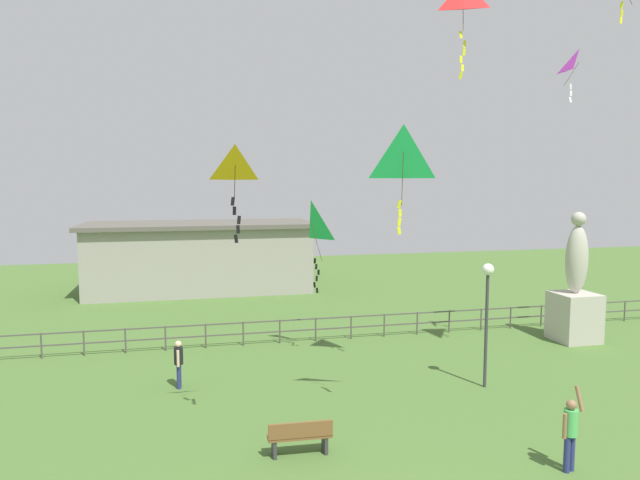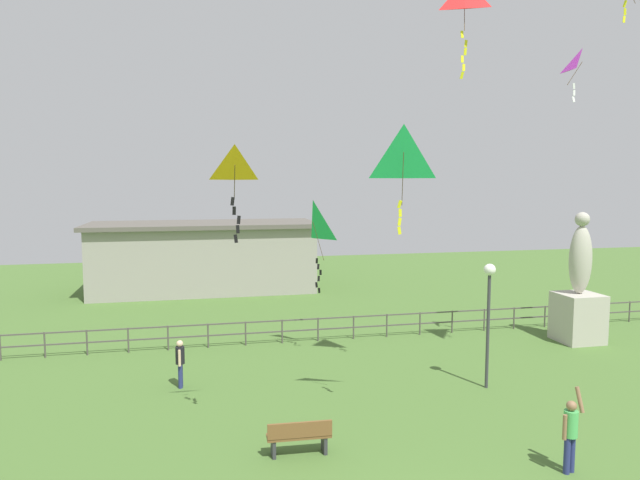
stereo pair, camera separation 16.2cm
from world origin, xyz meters
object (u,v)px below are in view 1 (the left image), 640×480
at_px(person_1, 570,429).
at_px(person_2, 179,361).
at_px(kite_7, 578,64).
at_px(statue_monument, 575,299).
at_px(kite_5, 403,155).
at_px(lamppost, 487,296).
at_px(kite_2, 463,5).
at_px(kite_4, 235,170).
at_px(park_bench, 300,436).
at_px(kite_3, 311,225).

distance_m(person_1, person_2, 11.08).
relative_size(person_2, kite_7, 0.85).
bearing_deg(statue_monument, kite_5, -147.64).
bearing_deg(lamppost, person_1, -99.31).
relative_size(lamppost, kite_2, 1.44).
xyz_separation_m(person_2, kite_7, (13.59, -0.08, 9.52)).
height_order(person_1, kite_5, kite_5).
bearing_deg(kite_4, park_bench, -28.33).
bearing_deg(kite_7, person_2, 179.65).
height_order(statue_monument, person_2, statue_monument).
bearing_deg(kite_2, person_1, -85.97).
distance_m(lamppost, kite_2, 8.53).
distance_m(park_bench, person_2, 5.88).
distance_m(person_2, kite_2, 13.41).
bearing_deg(kite_2, park_bench, -152.02).
height_order(lamppost, person_1, lamppost).
height_order(kite_3, kite_4, kite_4).
bearing_deg(kite_2, lamppost, 13.51).
distance_m(park_bench, kite_2, 12.38).
bearing_deg(kite_4, lamppost, 16.87).
xyz_separation_m(person_1, kite_2, (-0.34, 4.86, 10.35)).
bearing_deg(person_1, statue_monument, 52.48).
xyz_separation_m(lamppost, park_bench, (-6.46, -3.09, -2.40)).
relative_size(lamppost, person_2, 2.60).
bearing_deg(kite_3, kite_2, -53.32).
bearing_deg(person_2, person_1, -40.68).
bearing_deg(lamppost, park_bench, -154.46).
relative_size(lamppost, kite_5, 1.43).
distance_m(statue_monument, kite_7, 9.09).
distance_m(kite_3, kite_5, 6.97).
distance_m(kite_3, kite_4, 7.59).
relative_size(kite_2, kite_4, 1.21).
relative_size(kite_4, kite_5, 0.82).
xyz_separation_m(park_bench, kite_4, (-1.34, 0.72, 6.16)).
xyz_separation_m(lamppost, kite_3, (-4.58, 4.27, 1.96)).
bearing_deg(person_1, kite_2, 94.03).
distance_m(park_bench, kite_4, 6.34).
bearing_deg(statue_monument, park_bench, -150.83).
bearing_deg(park_bench, person_1, -20.16).
bearing_deg(park_bench, kite_3, 75.68).
bearing_deg(kite_4, statue_monument, 24.36).
relative_size(park_bench, person_2, 1.02).
distance_m(park_bench, kite_7, 15.52).
height_order(park_bench, kite_4, kite_4).
height_order(lamppost, kite_7, kite_7).
height_order(lamppost, person_2, lamppost).
xyz_separation_m(lamppost, kite_7, (4.34, 1.99, 7.52)).
xyz_separation_m(statue_monument, lamppost, (-6.14, -3.94, 1.18)).
distance_m(kite_5, kite_7, 9.71).
xyz_separation_m(lamppost, kite_4, (-7.80, -2.37, 3.76)).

